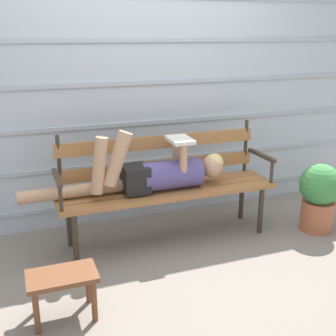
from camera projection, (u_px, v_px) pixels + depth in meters
The scene contains 6 objects.
ground_plane at pixel (172, 244), 3.57m from camera, with size 12.00×12.00×0.00m, color gray.
house_siding at pixel (145, 102), 3.86m from camera, with size 5.28×0.08×2.17m.
park_bench at pixel (165, 180), 3.56m from camera, with size 1.82×0.44×0.94m.
reclining_person at pixel (155, 173), 3.43m from camera, with size 1.67×0.25×0.54m.
footstool at pixel (62, 283), 2.58m from camera, with size 0.42×0.26×0.30m.
potted_plant at pixel (319, 194), 3.73m from camera, with size 0.36×0.36×0.61m.
Camera 1 is at (-1.15, -3.00, 1.68)m, focal length 45.63 mm.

